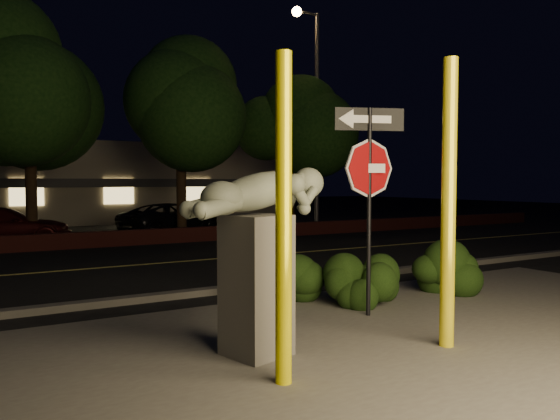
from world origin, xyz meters
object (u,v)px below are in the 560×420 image
Objects in this scene: yellow_pole_right at (449,204)px; sculpture at (259,239)px; parked_car_darkred at (3,226)px; streetlight at (313,101)px; parked_car_dark at (174,218)px; signpost at (369,169)px; yellow_pole_left at (284,221)px.

yellow_pole_right reaches higher than sculpture.
yellow_pole_right is at bearing -155.41° from parked_car_darkred.
yellow_pole_right is at bearing -124.47° from streetlight.
sculpture is 15.64m from parked_car_dark.
streetlight is 7.50m from parked_car_dark.
sculpture is 17.08m from streetlight.
signpost is 14.31m from parked_car_darkred.
streetlight is (9.99, 14.38, 3.75)m from yellow_pole_left.
yellow_pole_left is 2.40m from yellow_pole_right.
parked_car_dark is (-5.52, 1.61, -4.82)m from streetlight.
yellow_pole_right is 2.38m from sculpture.
parked_car_darkred is (-4.01, 15.30, -1.18)m from yellow_pole_right.
streetlight is at bearing 62.08° from yellow_pole_right.
signpost is 1.41× the size of sculpture.
yellow_pole_left is 3.16m from signpost.
yellow_pole_left reaches higher than parked_car_darkred.
signpost reaches higher than parked_car_dark.
parked_car_darkred is (-11.61, 0.97, -4.82)m from streetlight.
sculpture reaches higher than parked_car_darkred.
streetlight is (7.60, 14.33, 3.64)m from yellow_pole_right.
signpost is 0.73× the size of parked_car_dark.
signpost is at bearing 34.54° from yellow_pole_left.
signpost is at bearing 156.19° from parked_car_dark.
yellow_pole_left is at bearing -164.09° from parked_car_darkred.
streetlight is at bearing -84.87° from parked_car_darkred.
sculpture is at bearing 157.21° from yellow_pole_right.
parked_car_dark is (4.24, 15.03, -0.78)m from sculpture.
sculpture is at bearing -162.79° from parked_car_darkred.
sculpture is at bearing 148.08° from parked_car_dark.
yellow_pole_right is 0.85× the size of parked_car_darkred.
yellow_pole_right is 15.86m from parked_car_darkred.
yellow_pole_left reaches higher than signpost.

